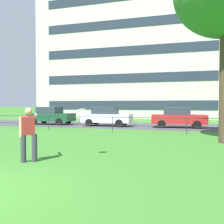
% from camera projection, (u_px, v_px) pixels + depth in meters
% --- Properties ---
extents(street_strip, '(80.00, 6.80, 0.01)m').
position_uv_depth(street_strip, '(129.00, 125.00, 20.32)').
color(street_strip, '#424247').
rests_on(street_strip, ground).
extents(park_fence, '(35.79, 0.04, 1.00)m').
position_uv_depth(park_fence, '(112.00, 122.00, 15.23)').
color(park_fence, '#232328').
rests_on(park_fence, ground).
extents(person_thrower, '(0.47, 0.88, 1.65)m').
position_uv_depth(person_thrower, '(29.00, 133.00, 7.35)').
color(person_thrower, '#383842').
rests_on(person_thrower, ground).
extents(frisbee, '(0.30, 0.30, 0.08)m').
position_uv_depth(frisbee, '(82.00, 109.00, 7.92)').
color(frisbee, white).
extents(car_dark_green_far_left, '(4.04, 1.88, 1.54)m').
position_uv_depth(car_dark_green_far_left, '(51.00, 115.00, 21.43)').
color(car_dark_green_far_left, '#194C2D').
rests_on(car_dark_green_far_left, ground).
extents(car_white_right, '(4.02, 1.86, 1.54)m').
position_uv_depth(car_white_right, '(107.00, 116.00, 19.82)').
color(car_white_right, silver).
rests_on(car_white_right, ground).
extents(car_red_center, '(4.06, 1.94, 1.54)m').
position_uv_depth(car_red_center, '(178.00, 117.00, 18.41)').
color(car_red_center, red).
rests_on(car_red_center, ground).
extents(apartment_building_background, '(25.49, 10.82, 17.13)m').
position_uv_depth(apartment_building_background, '(134.00, 57.00, 34.90)').
color(apartment_building_background, beige).
rests_on(apartment_building_background, ground).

